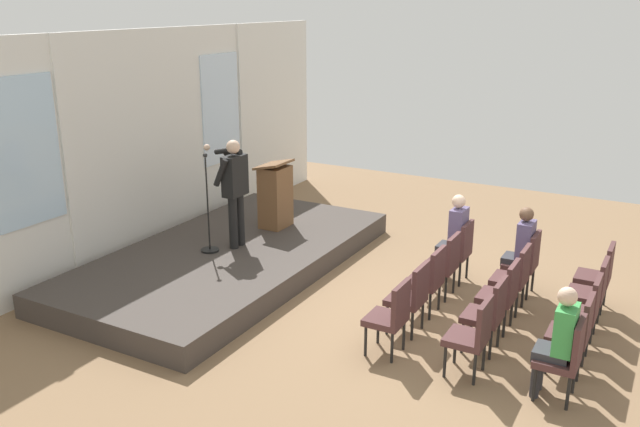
# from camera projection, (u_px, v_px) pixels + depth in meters

# --- Properties ---
(ground_plane) EXTENTS (14.02, 14.02, 0.00)m
(ground_plane) POSITION_uv_depth(u_px,v_px,m) (448.00, 318.00, 9.01)
(ground_plane) COLOR #846647
(rear_partition) EXTENTS (10.79, 0.14, 3.64)m
(rear_partition) POSITION_uv_depth(u_px,v_px,m) (139.00, 144.00, 10.95)
(rear_partition) COLOR silver
(rear_partition) RESTS_ON ground
(stage_platform) EXTENTS (5.65, 2.91, 0.34)m
(stage_platform) POSITION_uv_depth(u_px,v_px,m) (229.00, 258.00, 10.63)
(stage_platform) COLOR #3F3833
(stage_platform) RESTS_ON ground
(speaker) EXTENTS (0.51, 0.69, 1.71)m
(speaker) POSITION_uv_depth(u_px,v_px,m) (234.00, 186.00, 10.37)
(speaker) COLOR black
(speaker) RESTS_ON stage_platform
(mic_stand) EXTENTS (0.28, 0.28, 1.55)m
(mic_stand) POSITION_uv_depth(u_px,v_px,m) (209.00, 230.00, 10.36)
(mic_stand) COLOR black
(mic_stand) RESTS_ON stage_platform
(lectern) EXTENTS (0.60, 0.48, 1.16)m
(lectern) POSITION_uv_depth(u_px,v_px,m) (275.00, 195.00, 11.44)
(lectern) COLOR brown
(lectern) RESTS_ON stage_platform
(chair_r0_c0) EXTENTS (0.46, 0.44, 0.94)m
(chair_r0_c0) POSITION_uv_depth(u_px,v_px,m) (392.00, 314.00, 7.93)
(chair_r0_c0) COLOR black
(chair_r0_c0) RESTS_ON ground
(chair_r0_c1) EXTENTS (0.46, 0.44, 0.94)m
(chair_r0_c1) POSITION_uv_depth(u_px,v_px,m) (412.00, 294.00, 8.46)
(chair_r0_c1) COLOR black
(chair_r0_c1) RESTS_ON ground
(chair_r0_c2) EXTENTS (0.46, 0.44, 0.94)m
(chair_r0_c2) POSITION_uv_depth(u_px,v_px,m) (429.00, 277.00, 8.99)
(chair_r0_c2) COLOR black
(chair_r0_c2) RESTS_ON ground
(chair_r0_c3) EXTENTS (0.46, 0.44, 0.94)m
(chair_r0_c3) POSITION_uv_depth(u_px,v_px,m) (445.00, 262.00, 9.52)
(chair_r0_c3) COLOR black
(chair_r0_c3) RESTS_ON ground
(chair_r0_c4) EXTENTS (0.46, 0.44, 0.94)m
(chair_r0_c4) POSITION_uv_depth(u_px,v_px,m) (459.00, 248.00, 10.04)
(chair_r0_c4) COLOR black
(chair_r0_c4) RESTS_ON ground
(audience_r0_c4) EXTENTS (0.36, 0.39, 1.35)m
(audience_r0_c4) POSITION_uv_depth(u_px,v_px,m) (455.00, 233.00, 10.02)
(audience_r0_c4) COLOR #2D2D33
(audience_r0_c4) RESTS_ON ground
(chair_r1_c0) EXTENTS (0.46, 0.44, 0.94)m
(chair_r1_c0) POSITION_uv_depth(u_px,v_px,m) (473.00, 333.00, 7.48)
(chair_r1_c0) COLOR black
(chair_r1_c0) RESTS_ON ground
(chair_r1_c1) EXTENTS (0.46, 0.44, 0.94)m
(chair_r1_c1) POSITION_uv_depth(u_px,v_px,m) (489.00, 311.00, 8.01)
(chair_r1_c1) COLOR black
(chair_r1_c1) RESTS_ON ground
(chair_r1_c2) EXTENTS (0.46, 0.44, 0.94)m
(chair_r1_c2) POSITION_uv_depth(u_px,v_px,m) (503.00, 292.00, 8.53)
(chair_r1_c2) COLOR black
(chair_r1_c2) RESTS_ON ground
(chair_r1_c3) EXTENTS (0.46, 0.44, 0.94)m
(chair_r1_c3) POSITION_uv_depth(u_px,v_px,m) (515.00, 275.00, 9.06)
(chair_r1_c3) COLOR black
(chair_r1_c3) RESTS_ON ground
(chair_r1_c4) EXTENTS (0.46, 0.44, 0.94)m
(chair_r1_c4) POSITION_uv_depth(u_px,v_px,m) (526.00, 260.00, 9.59)
(chair_r1_c4) COLOR black
(chair_r1_c4) RESTS_ON ground
(audience_r1_c4) EXTENTS (0.36, 0.39, 1.31)m
(audience_r1_c4) POSITION_uv_depth(u_px,v_px,m) (521.00, 246.00, 9.57)
(audience_r1_c4) COLOR #2D2D33
(audience_r1_c4) RESTS_ON ground
(chair_r2_c0) EXTENTS (0.46, 0.44, 0.94)m
(chair_r2_c0) POSITION_uv_depth(u_px,v_px,m) (566.00, 354.00, 7.02)
(chair_r2_c0) COLOR black
(chair_r2_c0) RESTS_ON ground
(audience_r2_c0) EXTENTS (0.36, 0.39, 1.28)m
(audience_r2_c0) POSITION_uv_depth(u_px,v_px,m) (559.00, 337.00, 7.01)
(audience_r2_c0) COLOR #2D2D33
(audience_r2_c0) RESTS_ON ground
(chair_r2_c1) EXTENTS (0.46, 0.44, 0.94)m
(chair_r2_c1) POSITION_uv_depth(u_px,v_px,m) (576.00, 330.00, 7.55)
(chair_r2_c1) COLOR black
(chair_r2_c1) RESTS_ON ground
(chair_r2_c2) EXTENTS (0.46, 0.44, 0.94)m
(chair_r2_c2) POSITION_uv_depth(u_px,v_px,m) (585.00, 308.00, 8.08)
(chair_r2_c2) COLOR black
(chair_r2_c2) RESTS_ON ground
(chair_r2_c3) EXTENTS (0.46, 0.44, 0.94)m
(chair_r2_c3) POSITION_uv_depth(u_px,v_px,m) (592.00, 289.00, 8.61)
(chair_r2_c3) COLOR black
(chair_r2_c3) RESTS_ON ground
(chair_r2_c4) EXTENTS (0.46, 0.44, 0.94)m
(chair_r2_c4) POSITION_uv_depth(u_px,v_px,m) (599.00, 273.00, 9.14)
(chair_r2_c4) COLOR black
(chair_r2_c4) RESTS_ON ground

